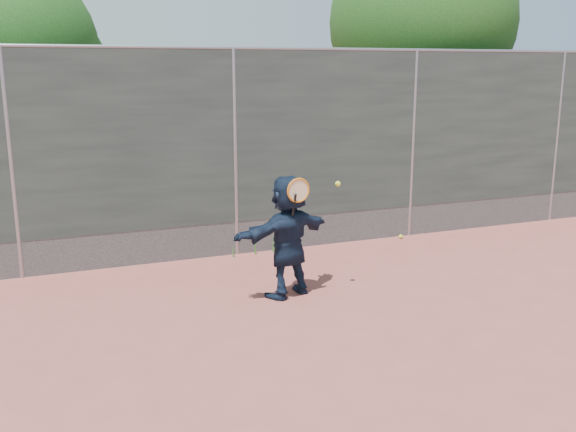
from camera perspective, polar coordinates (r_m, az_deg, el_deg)
name	(u,v)px	position (r m, az deg, el deg)	size (l,w,h in m)	color
ground	(340,345)	(6.63, 4.62, -11.38)	(80.00, 80.00, 0.00)	#9E4C42
player	(288,236)	(7.75, 0.00, -1.80)	(1.39, 0.44, 1.50)	#121E32
ball_ground	(401,236)	(10.66, 10.00, -1.81)	(0.07, 0.07, 0.07)	#CFDA30
fence	(235,149)	(9.37, -4.73, 5.96)	(20.00, 0.06, 3.03)	#38423D
swing_action	(302,191)	(7.48, 1.27, 2.23)	(0.74, 0.18, 0.51)	orange
tree_right	(428,28)	(13.39, 12.35, 16.03)	(3.78, 3.60, 5.39)	#382314
tree_left	(17,55)	(11.95, -22.96, 13.06)	(3.15, 3.00, 4.53)	#382314
weed_clump	(258,245)	(9.64, -2.69, -2.61)	(0.68, 0.07, 0.30)	#387226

